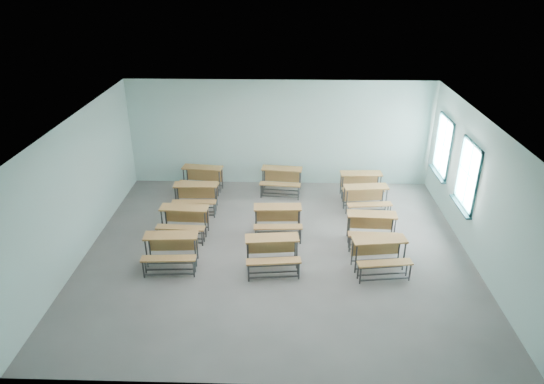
{
  "coord_description": "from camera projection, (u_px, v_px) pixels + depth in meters",
  "views": [
    {
      "loc": [
        0.18,
        -9.77,
        6.24
      ],
      "look_at": [
        -0.15,
        1.2,
        1.0
      ],
      "focal_mm": 32.0,
      "sensor_mm": 36.0,
      "label": 1
    }
  ],
  "objects": [
    {
      "name": "room",
      "position": [
        281.0,
        190.0,
        10.84
      ],
      "size": [
        9.04,
        8.04,
        3.24
      ],
      "color": "slate",
      "rests_on": "ground"
    },
    {
      "name": "desk_unit_r0c0",
      "position": [
        171.0,
        247.0,
        10.78
      ],
      "size": [
        1.23,
        0.86,
        0.74
      ],
      "rotation": [
        0.0,
        0.0,
        0.06
      ],
      "color": "#9F6F39",
      "rests_on": "ground"
    },
    {
      "name": "desk_unit_r0c1",
      "position": [
        272.0,
        249.0,
        10.68
      ],
      "size": [
        1.26,
        0.91,
        0.74
      ],
      "rotation": [
        0.0,
        0.0,
        0.11
      ],
      "color": "#9F6F39",
      "rests_on": "ground"
    },
    {
      "name": "desk_unit_r3c0",
      "position": [
        202.0,
        176.0,
        14.32
      ],
      "size": [
        1.27,
        0.93,
        0.74
      ],
      "rotation": [
        0.0,
        0.0,
        -0.12
      ],
      "color": "#9F6F39",
      "rests_on": "ground"
    },
    {
      "name": "desk_unit_r1c0",
      "position": [
        184.0,
        218.0,
        11.99
      ],
      "size": [
        1.22,
        0.85,
        0.74
      ],
      "rotation": [
        0.0,
        0.0,
        -0.05
      ],
      "color": "#9F6F39",
      "rests_on": "ground"
    },
    {
      "name": "desk_unit_r3c2",
      "position": [
        361.0,
        182.0,
        13.93
      ],
      "size": [
        1.22,
        0.84,
        0.74
      ],
      "rotation": [
        0.0,
        0.0,
        0.04
      ],
      "color": "#9F6F39",
      "rests_on": "ground"
    },
    {
      "name": "desk_unit_r0c2",
      "position": [
        380.0,
        251.0,
        10.62
      ],
      "size": [
        1.28,
        0.95,
        0.74
      ],
      "rotation": [
        0.0,
        0.0,
        0.13
      ],
      "color": "#9F6F39",
      "rests_on": "ground"
    },
    {
      "name": "desk_unit_r2c2",
      "position": [
        366.0,
        196.0,
        13.1
      ],
      "size": [
        1.27,
        0.92,
        0.74
      ],
      "rotation": [
        0.0,
        0.0,
        0.11
      ],
      "color": "#9F6F39",
      "rests_on": "ground"
    },
    {
      "name": "desk_unit_r1c2",
      "position": [
        372.0,
        225.0,
        11.67
      ],
      "size": [
        1.22,
        0.84,
        0.74
      ],
      "rotation": [
        0.0,
        0.0,
        -0.04
      ],
      "color": "#9F6F39",
      "rests_on": "ground"
    },
    {
      "name": "desk_unit_r1c1",
      "position": [
        278.0,
        217.0,
        12.02
      ],
      "size": [
        1.22,
        0.85,
        0.74
      ],
      "rotation": [
        0.0,
        0.0,
        0.04
      ],
      "color": "#9F6F39",
      "rests_on": "ground"
    },
    {
      "name": "desk_unit_r3c1",
      "position": [
        281.0,
        177.0,
        14.25
      ],
      "size": [
        1.26,
        0.91,
        0.74
      ],
      "rotation": [
        0.0,
        0.0,
        -0.1
      ],
      "color": "#9F6F39",
      "rests_on": "ground"
    },
    {
      "name": "desk_unit_r2c0",
      "position": [
        196.0,
        194.0,
        13.23
      ],
      "size": [
        1.21,
        0.84,
        0.74
      ],
      "rotation": [
        0.0,
        0.0,
        0.04
      ],
      "color": "#9F6F39",
      "rests_on": "ground"
    }
  ]
}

